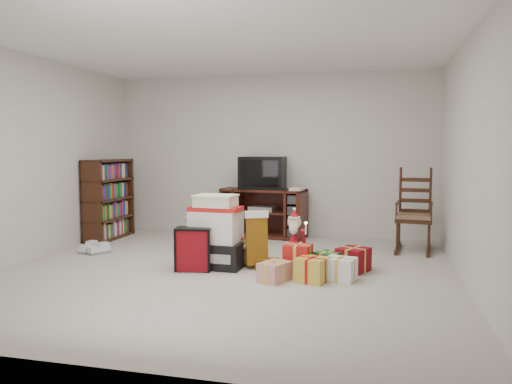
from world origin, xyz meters
TOP-DOWN VIEW (x-y plane):
  - room at (0.00, 0.00)m, footprint 5.01×5.01m
  - tv_stand at (-0.07, 2.24)m, footprint 1.34×0.63m
  - bookshelf at (-2.31, 1.54)m, footprint 0.33×0.98m
  - rocking_chair at (2.10, 1.72)m, footprint 0.54×0.81m
  - gift_pile at (-0.16, 0.21)m, footprint 0.67×0.50m
  - red_suitcase at (-0.34, -0.04)m, footprint 0.40×0.26m
  - stocking at (0.32, 0.23)m, footprint 0.34×0.24m
  - teddy_bear at (0.17, 0.33)m, footprint 0.22×0.20m
  - santa_figurine at (0.68, 0.57)m, footprint 0.32×0.30m
  - mrs_claus_figurine at (-0.66, 0.81)m, footprint 0.32×0.30m
  - sneaker_pair at (-1.95, 0.52)m, footprint 0.38×0.31m
  - gift_cluster at (1.04, 0.04)m, footprint 0.81×1.13m
  - crt_television at (-0.09, 2.25)m, footprint 0.68×0.50m

SIDE VIEW (x-z plane):
  - sneaker_pair at x=-1.95m, z-range 0.00..0.10m
  - gift_cluster at x=1.04m, z-range 0.00..0.28m
  - teddy_bear at x=0.17m, z-range -0.02..0.31m
  - red_suitcase at x=-0.34m, z-range -0.04..0.53m
  - santa_figurine at x=0.68m, z-range -0.08..0.57m
  - mrs_claus_figurine at x=-0.66m, z-range -0.08..0.58m
  - stocking at x=0.32m, z-range 0.00..0.67m
  - gift_pile at x=-0.16m, z-range -0.05..0.76m
  - tv_stand at x=-0.07m, z-range 0.00..0.74m
  - rocking_chair at x=2.10m, z-range -0.18..0.97m
  - bookshelf at x=-2.31m, z-range -0.02..1.17m
  - crt_television at x=-0.09m, z-range 0.74..1.23m
  - room at x=0.00m, z-range -0.01..2.51m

